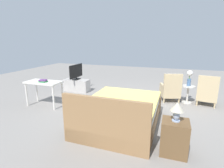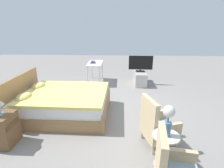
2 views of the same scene
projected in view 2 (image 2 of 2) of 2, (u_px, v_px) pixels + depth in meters
ground_plane at (110, 110)px, 4.44m from camera, size 16.00×16.00×0.00m
bed at (62, 103)px, 4.18m from camera, size 1.65×2.14×0.96m
armchair_by_window_right at (157, 126)px, 3.09m from camera, size 0.68×0.68×0.92m
side_table at (165, 147)px, 2.62m from camera, size 0.40×0.40×0.55m
flower_vase at (168, 118)px, 2.46m from camera, size 0.17×0.17×0.48m
nightstand at (3, 130)px, 3.12m from camera, size 0.44×0.41×0.60m
tv_stand at (140, 78)px, 6.34m from camera, size 0.96×0.40×0.45m
tv_flatscreen at (141, 63)px, 6.17m from camera, size 0.20×0.84×0.57m
vanity_desk at (95, 66)px, 6.40m from camera, size 1.04×0.52×0.73m
book_stack at (93, 62)px, 6.30m from camera, size 0.23×0.17×0.08m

